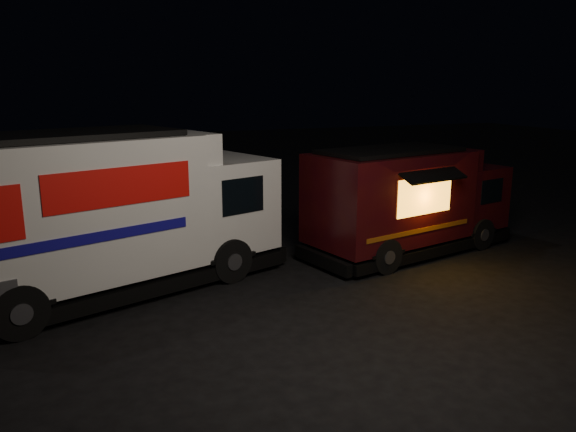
# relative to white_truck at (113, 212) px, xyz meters

# --- Properties ---
(ground) EXTENTS (80.00, 80.00, 0.00)m
(ground) POSITION_rel_white_truck_xyz_m (3.23, -1.57, -1.66)
(ground) COLOR black
(ground) RESTS_ON ground
(white_truck) EXTENTS (7.72, 4.69, 3.31)m
(white_truck) POSITION_rel_white_truck_xyz_m (0.00, 0.00, 0.00)
(white_truck) COLOR silver
(white_truck) RESTS_ON ground
(red_truck) EXTENTS (6.09, 3.33, 2.68)m
(red_truck) POSITION_rel_white_truck_xyz_m (7.21, 0.11, -0.31)
(red_truck) COLOR black
(red_truck) RESTS_ON ground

